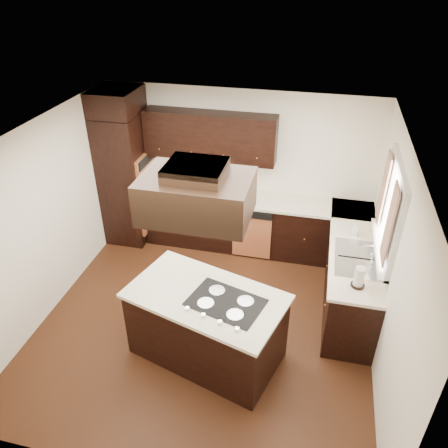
{
  "coord_description": "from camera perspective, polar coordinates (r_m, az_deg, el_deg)",
  "views": [
    {
      "loc": [
        1.2,
        -4.07,
        4.15
      ],
      "look_at": [
        0.1,
        0.6,
        1.15
      ],
      "focal_mm": 35.0,
      "sensor_mm": 36.0,
      "label": 1
    }
  ],
  "objects": [
    {
      "name": "upper_cabinets",
      "position": [
        6.65,
        -1.86,
        11.37
      ],
      "size": [
        2.0,
        0.34,
        0.72
      ],
      "primitive_type": "cube",
      "color": "black",
      "rests_on": "wall_back"
    },
    {
      "name": "floor",
      "position": [
        5.95,
        -2.32,
        -12.44
      ],
      "size": [
        4.2,
        4.2,
        0.02
      ],
      "primitive_type": "cube",
      "color": "#512A15",
      "rests_on": "ground"
    },
    {
      "name": "curtain_right",
      "position": [
        5.67,
        20.13,
        4.31
      ],
      "size": [
        0.02,
        0.34,
        0.9
      ],
      "primitive_type": "cube",
      "color": "beige",
      "rests_on": "wall_right"
    },
    {
      "name": "wall_left",
      "position": [
        6.0,
        -22.44,
        0.41
      ],
      "size": [
        0.02,
        4.2,
        2.5
      ],
      "primitive_type": "cube",
      "color": "white",
      "rests_on": "ground"
    },
    {
      "name": "soap_bottle",
      "position": [
        6.06,
        16.65,
        -0.58
      ],
      "size": [
        0.09,
        0.1,
        0.2
      ],
      "primitive_type": "imported",
      "rotation": [
        0.0,
        0.0,
        0.03
      ],
      "color": "silver",
      "rests_on": "countertop_right"
    },
    {
      "name": "dishwasher_front",
      "position": [
        6.78,
        3.63,
        -1.69
      ],
      "size": [
        0.6,
        0.05,
        0.72
      ],
      "primitive_type": "cube",
      "color": "#B8653B",
      "rests_on": "floor"
    },
    {
      "name": "base_cabinets_right",
      "position": [
        6.23,
        16.14,
        -6.01
      ],
      "size": [
        0.6,
        2.4,
        0.88
      ],
      "primitive_type": "cube",
      "color": "black",
      "rests_on": "floor"
    },
    {
      "name": "sink_rim",
      "position": [
        5.67,
        16.9,
        -4.28
      ],
      "size": [
        0.52,
        0.84,
        0.01
      ],
      "primitive_type": "cube",
      "color": "silver",
      "rests_on": "countertop_right"
    },
    {
      "name": "oven_column",
      "position": [
        7.2,
        -12.69,
        5.76
      ],
      "size": [
        0.65,
        0.75,
        2.12
      ],
      "primitive_type": "cube",
      "color": "black",
      "rests_on": "floor"
    },
    {
      "name": "mixing_bowl",
      "position": [
        7.04,
        -7.67,
        4.69
      ],
      "size": [
        0.32,
        0.32,
        0.07
      ],
      "primitive_type": "imported",
      "rotation": [
        0.0,
        0.0,
        0.15
      ],
      "color": "silver",
      "rests_on": "countertop_back"
    },
    {
      "name": "hood_duct",
      "position": [
        4.07,
        -3.73,
        6.99
      ],
      "size": [
        0.55,
        0.5,
        0.13
      ],
      "primitive_type": "cube",
      "color": "black",
      "rests_on": "ceiling"
    },
    {
      "name": "window_pane",
      "position": [
        5.33,
        21.27,
        1.67
      ],
      "size": [
        0.0,
        1.2,
        1.0
      ],
      "primitive_type": "cube",
      "color": "white",
      "rests_on": "wall_right"
    },
    {
      "name": "wall_back",
      "position": [
        6.93,
        2.07,
        7.26
      ],
      "size": [
        4.2,
        0.02,
        2.5
      ],
      "primitive_type": "cube",
      "color": "white",
      "rests_on": "ground"
    },
    {
      "name": "cooktop",
      "position": [
        4.8,
        0.22,
        -10.19
      ],
      "size": [
        0.91,
        0.73,
        0.01
      ],
      "primitive_type": "cube",
      "rotation": [
        0.0,
        0.0,
        -0.29
      ],
      "color": "black",
      "rests_on": "island_top"
    },
    {
      "name": "countertop_back",
      "position": [
        6.8,
        1.75,
        3.44
      ],
      "size": [
        2.93,
        0.63,
        0.04
      ],
      "primitive_type": "cube",
      "color": "#F1E2C7",
      "rests_on": "base_cabinets_back"
    },
    {
      "name": "countertop_right",
      "position": [
        5.97,
        16.65,
        -2.51
      ],
      "size": [
        0.63,
        2.4,
        0.04
      ],
      "primitive_type": "cube",
      "color": "#F1E2C7",
      "rests_on": "base_cabinets_right"
    },
    {
      "name": "curtain_left",
      "position": [
        4.93,
        20.8,
        -0.09
      ],
      "size": [
        0.02,
        0.34,
        0.9
      ],
      "primitive_type": "cube",
      "color": "beige",
      "rests_on": "wall_right"
    },
    {
      "name": "blender_pitcher",
      "position": [
        6.86,
        -6.42,
        5.85
      ],
      "size": [
        0.13,
        0.13,
        0.26
      ],
      "primitive_type": "cone",
      "color": "silver",
      "rests_on": "blender_base"
    },
    {
      "name": "blender_base",
      "position": [
        6.94,
        -6.33,
        4.52
      ],
      "size": [
        0.15,
        0.15,
        0.1
      ],
      "primitive_type": "cylinder",
      "color": "silver",
      "rests_on": "countertop_back"
    },
    {
      "name": "base_cabinets_back",
      "position": [
        7.04,
        1.72,
        0.21
      ],
      "size": [
        2.93,
        0.6,
        0.88
      ],
      "primitive_type": "cube",
      "color": "black",
      "rests_on": "floor"
    },
    {
      "name": "spice_rack",
      "position": [
        6.81,
        -3.96,
        4.88
      ],
      "size": [
        0.33,
        0.13,
        0.27
      ],
      "primitive_type": "cube",
      "rotation": [
        0.0,
        0.0,
        -0.16
      ],
      "color": "black",
      "rests_on": "countertop_back"
    },
    {
      "name": "island",
      "position": [
        5.23,
        -2.28,
        -13.2
      ],
      "size": [
        1.87,
        1.35,
        0.88
      ],
      "primitive_type": "cube",
      "rotation": [
        0.0,
        0.0,
        -0.29
      ],
      "color": "black",
      "rests_on": "floor"
    },
    {
      "name": "paper_towel",
      "position": [
        5.16,
        17.24,
        -6.66
      ],
      "size": [
        0.13,
        0.13,
        0.25
      ],
      "primitive_type": "cylinder",
      "rotation": [
        0.0,
        0.0,
        0.12
      ],
      "color": "silver",
      "rests_on": "countertop_right"
    },
    {
      "name": "ceiling",
      "position": [
        4.55,
        -3.01,
        10.83
      ],
      "size": [
        4.2,
        4.2,
        0.02
      ],
      "primitive_type": "cube",
      "color": "white",
      "rests_on": "ground"
    },
    {
      "name": "wall_right",
      "position": [
        5.08,
        21.07,
        -5.29
      ],
      "size": [
        0.02,
        4.2,
        2.5
      ],
      "primitive_type": "cube",
      "color": "white",
      "rests_on": "ground"
    },
    {
      "name": "window_frame",
      "position": [
        5.33,
        20.97,
        1.71
      ],
      "size": [
        0.06,
        1.32,
        1.12
      ],
      "primitive_type": "cube",
      "color": "silver",
      "rests_on": "wall_right"
    },
    {
      "name": "island_top",
      "position": [
        4.92,
        -2.39,
        -9.42
      ],
      "size": [
        1.94,
        1.43,
        0.04
      ],
      "primitive_type": "cube",
      "rotation": [
        0.0,
        0.0,
        -0.29
      ],
      "color": "#F1E2C7",
      "rests_on": "island"
    },
    {
      "name": "wall_oven_face",
      "position": [
        7.03,
        -10.15,
        5.96
      ],
      "size": [
        0.05,
        0.62,
        0.78
      ],
      "primitive_type": "cube",
      "color": "#B8653B",
      "rests_on": "oven_column"
    },
    {
      "name": "wall_front",
      "position": [
        3.7,
        -11.94,
        -20.6
      ],
      "size": [
        4.2,
        0.02,
        2.5
      ],
      "primitive_type": "cube",
      "color": "white",
      "rests_on": "ground"
    },
    {
      "name": "range_hood",
      "position": [
        4.19,
        -3.6,
        3.59
      ],
      "size": [
        1.05,
        0.72,
        0.42
      ],
      "primitive_type": "cube",
      "color": "black",
      "rests_on": "ceiling"
    }
  ]
}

